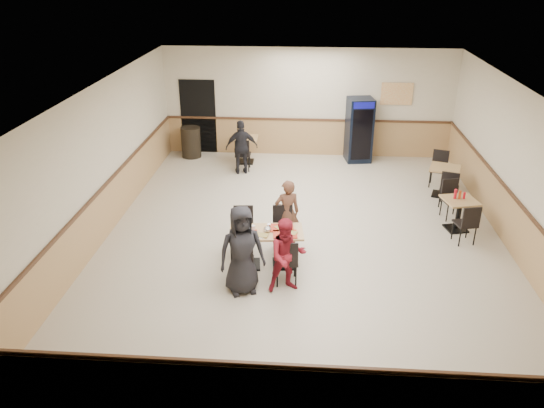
# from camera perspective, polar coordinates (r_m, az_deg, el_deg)

# --- Properties ---
(ground) EXTENTS (10.00, 10.00, 0.00)m
(ground) POSITION_cam_1_polar(r_m,az_deg,el_deg) (10.83, 3.37, -3.44)
(ground) COLOR beige
(ground) RESTS_ON ground
(room_shell) EXTENTS (10.00, 10.00, 10.00)m
(room_shell) POSITION_cam_1_polar(r_m,az_deg,el_deg) (13.03, 11.50, 3.91)
(room_shell) COLOR silver
(room_shell) RESTS_ON ground
(main_table) EXTENTS (1.37, 0.79, 0.70)m
(main_table) POSITION_cam_1_polar(r_m,az_deg,el_deg) (9.59, -0.61, -4.19)
(main_table) COLOR black
(main_table) RESTS_ON ground
(main_chairs) EXTENTS (1.32, 1.65, 0.89)m
(main_chairs) POSITION_cam_1_polar(r_m,az_deg,el_deg) (9.60, -0.89, -4.31)
(main_chairs) COLOR black
(main_chairs) RESTS_ON ground
(diner_woman_left) EXTENTS (0.89, 0.73, 1.56)m
(diner_woman_left) POSITION_cam_1_polar(r_m,az_deg,el_deg) (8.75, -3.27, -4.98)
(diner_woman_left) COLOR black
(diner_woman_left) RESTS_ON ground
(diner_woman_right) EXTENTS (0.76, 0.66, 1.32)m
(diner_woman_right) POSITION_cam_1_polar(r_m,az_deg,el_deg) (8.82, 1.64, -5.57)
(diner_woman_right) COLOR maroon
(diner_woman_right) RESTS_ON ground
(diner_man_opposite) EXTENTS (0.56, 0.45, 1.35)m
(diner_man_opposite) POSITION_cam_1_polar(r_m,az_deg,el_deg) (10.22, 1.64, -0.96)
(diner_man_opposite) COLOR brown
(diner_man_opposite) RESTS_ON ground
(lone_diner) EXTENTS (0.89, 0.53, 1.41)m
(lone_diner) POSITION_cam_1_polar(r_m,az_deg,el_deg) (13.77, -3.28, 6.11)
(lone_diner) COLOR black
(lone_diner) RESTS_ON ground
(tabletop_clutter) EXTENTS (1.16, 0.72, 0.12)m
(tabletop_clutter) POSITION_cam_1_polar(r_m,az_deg,el_deg) (9.42, -0.71, -2.99)
(tabletop_clutter) COLOR #A91F0B
(tabletop_clutter) RESTS_ON main_table
(side_table_near) EXTENTS (0.76, 0.76, 0.68)m
(side_table_near) POSITION_cam_1_polar(r_m,az_deg,el_deg) (11.52, 19.44, -0.58)
(side_table_near) COLOR black
(side_table_near) RESTS_ON ground
(side_table_near_chair_south) EXTENTS (0.48, 0.48, 0.86)m
(side_table_near_chair_south) POSITION_cam_1_polar(r_m,az_deg,el_deg) (11.05, 20.08, -1.90)
(side_table_near_chair_south) COLOR black
(side_table_near_chair_south) RESTS_ON ground
(side_table_near_chair_north) EXTENTS (0.48, 0.48, 0.86)m
(side_table_near_chair_north) POSITION_cam_1_polar(r_m,az_deg,el_deg) (12.01, 18.82, 0.44)
(side_table_near_chair_north) COLOR black
(side_table_near_chair_north) RESTS_ON ground
(side_table_far) EXTENTS (0.84, 0.84, 0.71)m
(side_table_far) POSITION_cam_1_polar(r_m,az_deg,el_deg) (13.09, 18.00, 2.79)
(side_table_far) COLOR black
(side_table_far) RESTS_ON ground
(side_table_far_chair_south) EXTENTS (0.53, 0.53, 0.91)m
(side_table_far_chair_south) POSITION_cam_1_polar(r_m,az_deg,el_deg) (12.59, 18.54, 1.72)
(side_table_far_chair_south) COLOR black
(side_table_far_chair_south) RESTS_ON ground
(side_table_far_chair_north) EXTENTS (0.53, 0.53, 0.91)m
(side_table_far_chair_north) POSITION_cam_1_polar(r_m,az_deg,el_deg) (13.62, 17.48, 3.61)
(side_table_far_chair_north) COLOR black
(side_table_far_chair_north) RESTS_ON ground
(condiment_caddy) EXTENTS (0.23, 0.06, 0.20)m
(condiment_caddy) POSITION_cam_1_polar(r_m,az_deg,el_deg) (11.43, 19.45, 0.96)
(condiment_caddy) COLOR red
(condiment_caddy) RESTS_ON side_table_near
(back_table) EXTENTS (0.68, 0.68, 0.71)m
(back_table) POSITION_cam_1_polar(r_m,az_deg,el_deg) (14.60, -2.87, 6.26)
(back_table) COLOR black
(back_table) RESTS_ON ground
(back_table_chair_lone) EXTENTS (0.43, 0.43, 0.90)m
(back_table_chair_lone) POSITION_cam_1_polar(r_m,az_deg,el_deg) (14.08, -3.14, 5.43)
(back_table_chair_lone) COLOR black
(back_table_chair_lone) RESTS_ON ground
(pepsi_cooler) EXTENTS (0.76, 0.76, 1.75)m
(pepsi_cooler) POSITION_cam_1_polar(r_m,az_deg,el_deg) (14.82, 9.35, 7.87)
(pepsi_cooler) COLOR black
(pepsi_cooler) RESTS_ON ground
(trash_bin) EXTENTS (0.54, 0.54, 0.86)m
(trash_bin) POSITION_cam_1_polar(r_m,az_deg,el_deg) (15.21, -8.71, 6.59)
(trash_bin) COLOR black
(trash_bin) RESTS_ON ground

